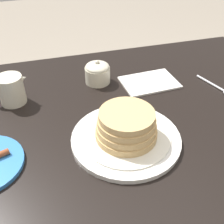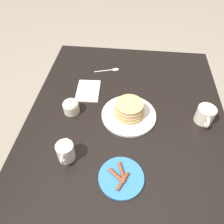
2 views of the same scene
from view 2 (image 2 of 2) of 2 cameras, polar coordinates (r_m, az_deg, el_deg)
The scene contains 9 objects.
ground_plane at distance 1.70m, azimuth 2.54°, elevation -17.66°, with size 8.00×8.00×0.00m, color gray.
dining_table at distance 1.17m, azimuth 3.53°, elevation -4.85°, with size 1.20×0.96×0.74m.
pancake_plate at distance 1.05m, azimuth 4.46°, elevation -0.02°, with size 0.27×0.27×0.09m.
side_plate_bacon at distance 0.88m, azimuth 2.26°, elevation -16.68°, with size 0.18×0.18×0.02m.
coffee_mug at distance 1.11m, azimuth 23.17°, elevation -0.73°, with size 0.11×0.08×0.08m.
creamer_pitcher at distance 0.92m, azimuth -12.03°, elevation -9.98°, with size 0.11×0.07×0.09m.
sugar_bowl at distance 1.08m, azimuth -10.67°, elevation 1.46°, with size 0.08×0.08×0.08m.
napkin at distance 1.20m, azimuth -6.27°, elevation 5.57°, with size 0.18×0.13×0.01m.
spoon at distance 1.34m, azimuth -0.21°, elevation 10.92°, with size 0.06×0.15×0.01m.
Camera 2 is at (0.71, 0.01, 1.54)m, focal length 35.00 mm.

